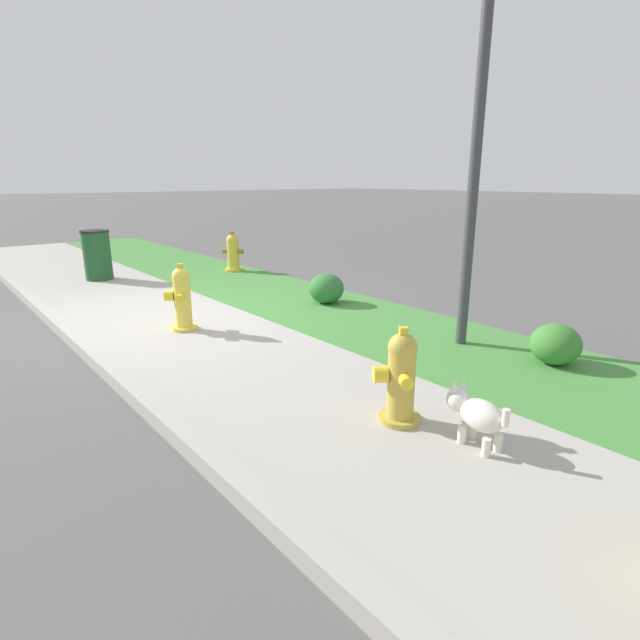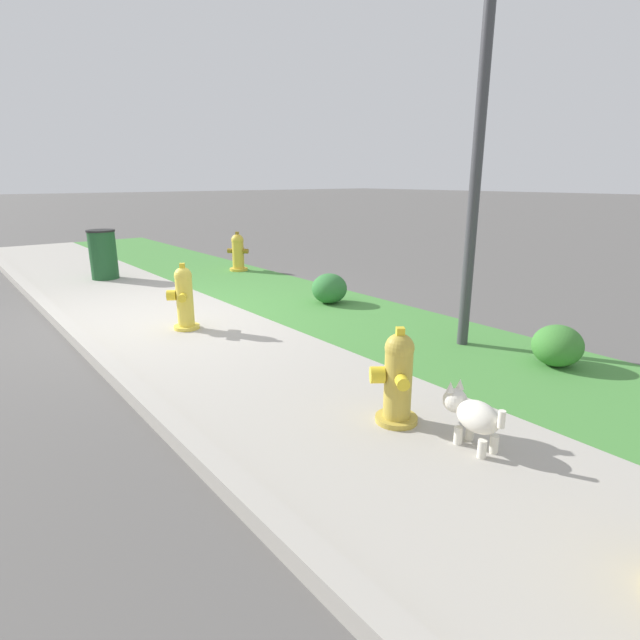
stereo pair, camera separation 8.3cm
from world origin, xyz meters
name	(u,v)px [view 2 (the right image)]	position (x,y,z in m)	size (l,w,h in m)	color
ground_plane	(162,318)	(0.00, 0.00, 0.00)	(120.00, 120.00, 0.00)	#5B5956
sidewalk_pavement	(162,318)	(0.00, 0.00, 0.01)	(18.00, 2.00, 0.01)	#ADA89E
grass_verge	(289,296)	(0.00, 1.95, 0.00)	(18.00, 1.90, 0.01)	#47893D
street_curb	(69,329)	(0.00, -1.08, 0.06)	(18.00, 0.16, 0.12)	#ADA89E
fire_hydrant_at_driveway	(238,252)	(-2.36, 2.43, 0.35)	(0.36, 0.37, 0.74)	gold
fire_hydrant_by_grass_verge	(184,298)	(0.66, 0.03, 0.38)	(0.36, 0.34, 0.78)	yellow
fire_hydrant_near_corner	(397,378)	(3.77, 0.25, 0.34)	(0.36, 0.35, 0.72)	gold
small_white_dog	(472,414)	(4.30, 0.39, 0.23)	(0.49, 0.24, 0.41)	silver
trash_bin	(103,255)	(-3.07, 0.19, 0.43)	(0.47, 0.47, 0.85)	#1E5128
shrub_bush_far_verge	(329,288)	(0.70, 2.15, 0.21)	(0.50, 0.50, 0.42)	#337538
shrub_bush_mid_verge	(557,346)	(3.91, 2.28, 0.19)	(0.46, 0.46, 0.39)	#3D7F33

